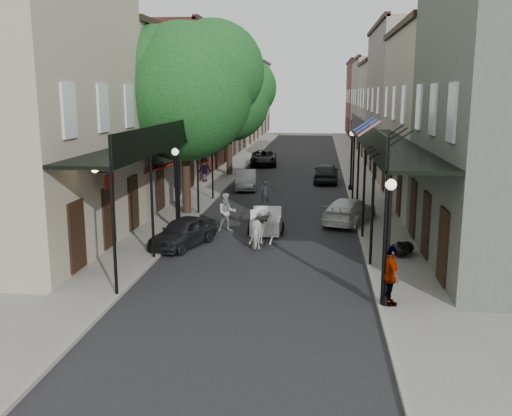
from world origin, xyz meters
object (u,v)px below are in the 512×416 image
(pedestrian_sidewalk_left, at_px, (204,170))
(car_left_mid, at_px, (246,180))
(tree_near, at_px, (193,86))
(lamppost_right_near, at_px, (388,241))
(car_right_near, at_px, (349,211))
(pedestrian_sidewalk_right, at_px, (390,276))
(tree_far, at_px, (234,97))
(carriage, at_px, (266,211))
(car_right_far, at_px, (326,173))
(lamppost_left, at_px, (176,189))
(lamppost_right_far, at_px, (351,159))
(car_left_far, at_px, (264,158))
(pedestrian_walking, at_px, (227,212))
(car_left_near, at_px, (183,232))
(horse, at_px, (262,228))

(pedestrian_sidewalk_left, distance_m, car_left_mid, 3.81)
(tree_near, bearing_deg, lamppost_right_near, -55.73)
(tree_near, bearing_deg, car_right_near, -8.62)
(pedestrian_sidewalk_right, bearing_deg, tree_far, 0.71)
(tree_far, relative_size, pedestrian_sidewalk_left, 5.20)
(carriage, relative_size, car_left_mid, 0.68)
(tree_near, bearing_deg, car_right_far, 58.80)
(lamppost_right_near, distance_m, carriage, 9.84)
(lamppost_left, xyz_separation_m, car_right_far, (6.70, 15.40, -1.36))
(lamppost_right_far, relative_size, car_left_mid, 1.00)
(pedestrian_sidewalk_left, distance_m, car_right_far, 8.44)
(pedestrian_sidewalk_left, relative_size, car_left_far, 0.35)
(tree_near, xyz_separation_m, pedestrian_walking, (2.20, -3.44, -5.61))
(lamppost_left, bearing_deg, tree_near, 91.34)
(pedestrian_sidewalk_right, xyz_separation_m, car_left_near, (-7.54, 6.00, -0.39))
(car_left_mid, bearing_deg, lamppost_left, -102.99)
(car_left_near, bearing_deg, pedestrian_sidewalk_right, -19.29)
(pedestrian_sidewalk_left, bearing_deg, lamppost_right_far, 128.76)
(car_right_near, distance_m, car_right_far, 12.44)
(lamppost_right_far, relative_size, pedestrian_sidewalk_left, 2.24)
(car_left_near, relative_size, car_right_far, 0.88)
(car_right_near, bearing_deg, pedestrian_walking, 42.74)
(pedestrian_sidewalk_right, distance_m, car_left_far, 33.03)
(carriage, bearing_deg, pedestrian_sidewalk_right, -63.80)
(lamppost_right_far, height_order, car_left_mid, lamppost_right_far)
(lamppost_left, xyz_separation_m, pedestrian_walking, (2.10, 0.74, -1.17))
(lamppost_right_far, height_order, carriage, lamppost_right_far)
(lamppost_right_near, relative_size, car_left_far, 0.79)
(lamppost_left, xyz_separation_m, car_right_near, (7.67, 3.00, -1.44))
(lamppost_right_near, xyz_separation_m, car_right_far, (-1.50, 23.40, -1.36))
(tree_far, bearing_deg, car_right_near, -62.75)
(lamppost_left, bearing_deg, pedestrian_walking, 19.44)
(tree_near, distance_m, pedestrian_sidewalk_right, 15.78)
(carriage, bearing_deg, tree_far, 102.65)
(car_left_far, bearing_deg, carriage, -88.74)
(lamppost_right_far, xyz_separation_m, pedestrian_walking, (-6.10, -11.26, -1.17))
(car_left_mid, bearing_deg, lamppost_right_far, -7.23)
(tree_far, bearing_deg, pedestrian_walking, -82.66)
(horse, xyz_separation_m, pedestrian_sidewalk_left, (-5.57, 15.81, 0.20))
(carriage, height_order, car_right_near, carriage)
(pedestrian_sidewalk_left, height_order, car_left_far, pedestrian_sidewalk_left)
(lamppost_left, relative_size, car_left_mid, 1.00)
(car_left_near, distance_m, car_right_far, 18.39)
(car_left_mid, bearing_deg, tree_near, -107.28)
(car_left_near, bearing_deg, car_left_far, 107.69)
(lamppost_left, xyz_separation_m, lamppost_right_far, (8.20, 12.00, 0.00))
(pedestrian_sidewalk_left, height_order, pedestrian_sidewalk_right, pedestrian_sidewalk_right)
(tree_near, distance_m, lamppost_right_far, 12.24)
(car_left_mid, bearing_deg, car_right_near, -61.95)
(lamppost_left, relative_size, carriage, 1.48)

